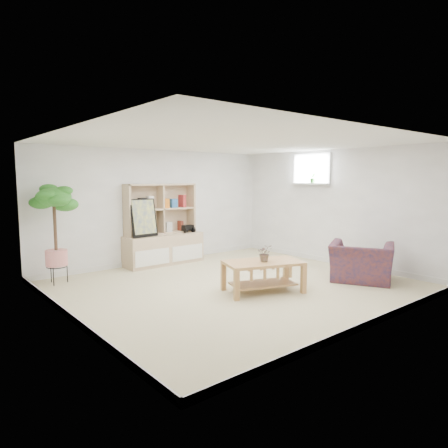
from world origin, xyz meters
TOP-DOWN VIEW (x-y plane):
  - floor at (0.00, 0.00)m, footprint 5.50×5.00m
  - ceiling at (0.00, 0.00)m, footprint 5.50×5.00m
  - walls at (0.00, 0.00)m, footprint 5.51×5.01m
  - baseboard at (0.00, 0.00)m, footprint 5.50×5.00m
  - window at (2.73, 0.60)m, footprint 0.10×0.98m
  - window_sill at (2.67, 0.60)m, footprint 0.14×1.00m
  - storage_unit at (-0.06, 2.24)m, footprint 1.69×0.57m
  - poster at (-0.55, 2.16)m, footprint 0.56×0.16m
  - toy_truck at (0.50, 2.17)m, footprint 0.35×0.25m
  - coffee_table at (0.08, -0.57)m, footprint 1.36×1.03m
  - table_plant at (0.09, -0.59)m, footprint 0.32×0.32m
  - floor_tree at (-2.30, 2.03)m, footprint 0.72×0.72m
  - armchair at (1.88, -1.20)m, footprint 1.29×1.35m
  - sill_plant at (2.67, 0.53)m, footprint 0.15×0.14m

SIDE VIEW (x-z plane):
  - floor at x=0.00m, z-range -0.01..0.01m
  - baseboard at x=0.00m, z-range 0.00..0.10m
  - coffee_table at x=0.08m, z-range 0.00..0.49m
  - armchair at x=1.88m, z-range 0.00..0.77m
  - table_plant at x=0.09m, z-range 0.49..0.77m
  - toy_truck at x=0.50m, z-range 0.63..0.81m
  - storage_unit at x=-0.06m, z-range 0.00..1.69m
  - floor_tree at x=-2.30m, z-range 0.00..1.71m
  - poster at x=-0.55m, z-range 0.63..1.40m
  - walls at x=0.00m, z-range 0.00..2.40m
  - window_sill at x=2.67m, z-range 1.66..1.70m
  - sill_plant at x=2.67m, z-range 1.70..1.92m
  - window at x=2.73m, z-range 1.66..2.34m
  - ceiling at x=0.00m, z-range 2.40..2.40m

